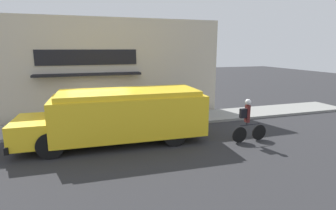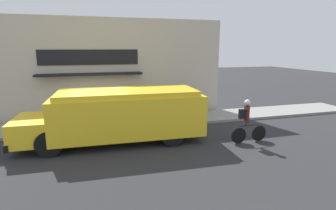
{
  "view_description": "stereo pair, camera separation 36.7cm",
  "coord_description": "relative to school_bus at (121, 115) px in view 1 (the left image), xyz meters",
  "views": [
    {
      "loc": [
        -0.54,
        -11.12,
        3.58
      ],
      "look_at": [
        2.94,
        -0.2,
        1.1
      ],
      "focal_mm": 28.0,
      "sensor_mm": 36.0,
      "label": 1
    },
    {
      "loc": [
        -0.19,
        -11.23,
        3.58
      ],
      "look_at": [
        2.94,
        -0.2,
        1.1
      ],
      "focal_mm": 28.0,
      "sensor_mm": 36.0,
      "label": 2
    }
  ],
  "objects": [
    {
      "name": "school_bus",
      "position": [
        0.0,
        0.0,
        0.0
      ],
      "size": [
        6.99,
        2.86,
        2.02
      ],
      "rotation": [
        0.0,
        0.0,
        -0.03
      ],
      "color": "yellow",
      "rests_on": "ground_plane"
    },
    {
      "name": "ground_plane",
      "position": [
        -0.69,
        1.29,
        -1.09
      ],
      "size": [
        70.0,
        70.0,
        0.0
      ],
      "primitive_type": "plane",
      "color": "#2B2B2D"
    },
    {
      "name": "cyclist",
      "position": [
        4.67,
        -1.48,
        -0.24
      ],
      "size": [
        1.54,
        0.23,
        1.7
      ],
      "rotation": [
        0.0,
        0.0,
        0.03
      ],
      "color": "black",
      "rests_on": "ground_plane"
    },
    {
      "name": "sidewalk",
      "position": [
        -0.69,
        2.35,
        -1.03
      ],
      "size": [
        28.0,
        2.12,
        0.12
      ],
      "color": "gray",
      "rests_on": "ground_plane"
    },
    {
      "name": "trash_bin",
      "position": [
        2.64,
        2.77,
        -0.51
      ],
      "size": [
        0.64,
        0.64,
        0.9
      ],
      "color": "#38383D",
      "rests_on": "sidewalk"
    },
    {
      "name": "storefront",
      "position": [
        -0.71,
        3.82,
        1.46
      ],
      "size": [
        13.37,
        0.86,
        5.09
      ],
      "color": "beige",
      "rests_on": "ground_plane"
    }
  ]
}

